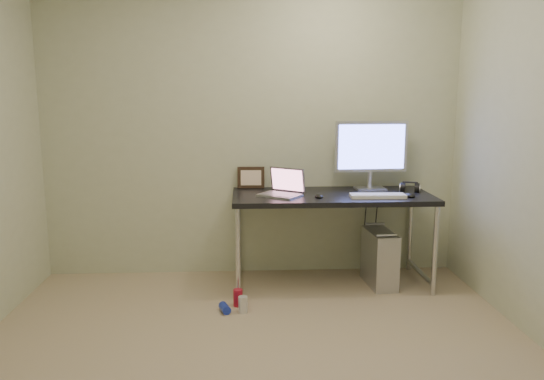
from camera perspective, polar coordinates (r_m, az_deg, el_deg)
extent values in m
plane|color=tan|center=(3.14, -1.47, -19.06)|extent=(3.50, 3.50, 0.00)
cube|color=beige|center=(4.50, -2.18, 6.60)|extent=(3.50, 0.02, 2.50)
cube|color=black|center=(4.27, 6.45, -0.68)|extent=(1.59, 0.69, 0.04)
cylinder|color=silver|center=(4.01, -3.68, -6.90)|extent=(0.04, 0.04, 0.71)
cylinder|color=silver|center=(4.60, -3.61, -4.65)|extent=(0.04, 0.04, 0.71)
cylinder|color=silver|center=(4.27, 17.14, -6.29)|extent=(0.04, 0.04, 0.71)
cylinder|color=silver|center=(4.83, 14.64, -4.26)|extent=(0.04, 0.04, 0.71)
cylinder|color=silver|center=(4.39, -3.60, -9.15)|extent=(0.04, 0.61, 0.04)
cylinder|color=silver|center=(4.62, 15.65, -8.50)|extent=(0.04, 0.61, 0.04)
cube|color=silver|center=(4.43, 11.49, -7.19)|extent=(0.22, 0.44, 0.45)
cylinder|color=silver|center=(4.20, 12.22, -4.76)|extent=(0.16, 0.03, 0.02)
cylinder|color=silver|center=(4.53, 11.04, -3.60)|extent=(0.16, 0.03, 0.02)
cylinder|color=black|center=(4.70, 9.91, -3.90)|extent=(0.01, 0.16, 0.69)
cylinder|color=black|center=(4.70, 11.03, -4.17)|extent=(0.02, 0.11, 0.71)
cylinder|color=#B7152F|center=(3.98, -3.68, -11.48)|extent=(0.09, 0.09, 0.13)
cylinder|color=silver|center=(3.87, -3.14, -12.20)|extent=(0.08, 0.08, 0.12)
cylinder|color=#1C31B9|center=(3.89, -5.10, -12.54)|extent=(0.09, 0.13, 0.06)
cube|color=silver|center=(4.15, 0.84, -0.55)|extent=(0.38, 0.35, 0.02)
cube|color=gray|center=(4.15, 0.84, -0.43)|extent=(0.33, 0.30, 0.00)
cube|color=gray|center=(4.23, 1.68, 1.12)|extent=(0.28, 0.21, 0.20)
cube|color=#884E5E|center=(4.23, 1.69, 1.10)|extent=(0.25, 0.19, 0.17)
cube|color=silver|center=(4.51, 10.50, 0.16)|extent=(0.25, 0.19, 0.02)
cylinder|color=silver|center=(4.52, 10.47, 1.14)|extent=(0.04, 0.04, 0.13)
cube|color=silver|center=(4.47, 10.62, 4.62)|extent=(0.61, 0.07, 0.42)
cube|color=#5F6FFF|center=(4.45, 10.69, 4.58)|extent=(0.55, 0.04, 0.36)
cube|color=white|center=(4.18, 11.30, -0.61)|extent=(0.43, 0.15, 0.03)
ellipsoid|color=black|center=(4.25, 14.60, -0.47)|extent=(0.10, 0.13, 0.04)
ellipsoid|color=black|center=(4.11, 5.06, -0.58)|extent=(0.07, 0.11, 0.03)
cylinder|color=black|center=(4.47, 13.92, 0.16)|extent=(0.07, 0.10, 0.09)
cylinder|color=black|center=(4.50, 15.30, 0.17)|extent=(0.07, 0.10, 0.09)
cube|color=black|center=(4.48, 14.64, 0.80)|extent=(0.12, 0.06, 0.01)
cube|color=black|center=(4.49, -2.28, 1.34)|extent=(0.23, 0.07, 0.18)
cylinder|color=silver|center=(4.45, 0.67, 0.63)|extent=(0.01, 0.01, 0.08)
cylinder|color=white|center=(4.44, 0.67, 1.28)|extent=(0.04, 0.04, 0.04)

